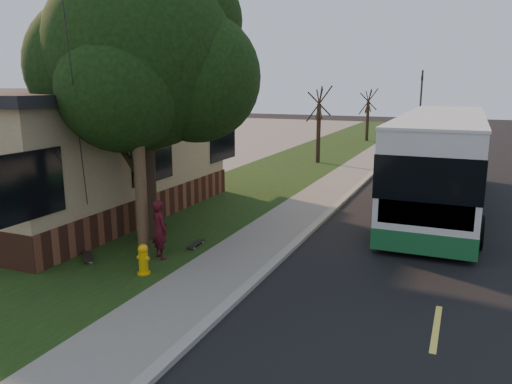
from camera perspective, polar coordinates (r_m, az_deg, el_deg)
ground at (r=11.15m, az=-1.48°, el=-11.58°), size 120.00×120.00×0.00m
road at (r=19.79m, az=21.66°, el=-1.70°), size 8.00×80.00×0.01m
curb at (r=20.23m, az=10.31°, el=-0.56°), size 0.25×80.00×0.12m
sidewalk at (r=20.47m, az=7.58°, el=-0.38°), size 2.00×80.00×0.08m
grass_verge at (r=21.63m, az=-1.39°, el=0.41°), size 5.00×80.00×0.07m
building_lot at (r=27.25m, az=-20.94°, el=2.06°), size 15.00×80.00×0.04m
fire_hydrant at (r=12.22m, az=-12.76°, el=-7.51°), size 0.32×0.32×0.74m
utility_pole at (r=12.73m, az=-13.67°, el=12.51°), size 2.86×3.21×9.07m
leafy_tree at (r=14.59m, az=-12.63°, el=14.61°), size 6.30×6.00×7.80m
bare_tree_near at (r=28.44m, az=7.17°, el=7.52°), size 1.38×1.21×4.31m
bare_tree_far at (r=40.01m, az=12.64°, el=8.50°), size 1.38×1.21×4.03m
traffic_signal at (r=43.45m, az=18.31°, el=10.00°), size 0.18×0.22×5.50m
transit_bus at (r=19.39m, az=20.35°, el=3.62°), size 2.92×12.67×3.43m
skateboarder at (r=13.08m, az=-10.96°, el=-4.21°), size 0.67×0.60×1.55m
skateboard_main at (r=14.11m, az=-6.86°, el=-5.88°), size 0.25×0.81×0.07m
skateboard_spare at (r=13.69m, az=-18.68°, el=-7.03°), size 0.77×0.77×0.08m
dumpster at (r=21.13m, az=-16.92°, el=1.28°), size 1.66×1.49×1.21m
distant_car at (r=34.33m, az=19.74°, el=5.28°), size 2.01×4.24×1.40m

